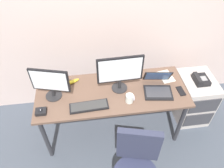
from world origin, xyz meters
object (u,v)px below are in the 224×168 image
at_px(trackball_mouse, 41,111).
at_px(paper_notepad, 166,76).
at_px(banana, 72,82).
at_px(file_cabinet, 193,98).
at_px(keyboard, 89,106).
at_px(laptop, 158,86).
at_px(monitor_main, 120,72).
at_px(coffee_mug, 130,98).
at_px(cell_phone, 181,91).
at_px(monitor_side, 50,82).
at_px(desk_phone, 201,79).

relative_size(trackball_mouse, paper_notepad, 0.53).
bearing_deg(banana, file_cabinet, -2.90).
height_order(file_cabinet, paper_notepad, paper_notepad).
relative_size(keyboard, banana, 2.19).
relative_size(laptop, banana, 1.92).
bearing_deg(monitor_main, keyboard, -147.76).
distance_m(file_cabinet, keyboard, 1.49).
bearing_deg(keyboard, file_cabinet, 12.38).
bearing_deg(laptop, coffee_mug, -159.42).
xyz_separation_m(trackball_mouse, coffee_mug, (0.94, 0.03, 0.03)).
xyz_separation_m(laptop, cell_phone, (0.26, -0.06, -0.05)).
height_order(keyboard, banana, banana).
xyz_separation_m(file_cabinet, laptop, (-0.61, -0.16, 0.47)).
bearing_deg(monitor_side, desk_phone, 2.67).
bearing_deg(monitor_side, monitor_main, 1.67).
bearing_deg(banana, paper_notepad, -2.13).
xyz_separation_m(keyboard, laptop, (0.79, 0.15, 0.04)).
bearing_deg(desk_phone, monitor_main, -176.61).
relative_size(desk_phone, laptop, 0.55).
bearing_deg(monitor_side, keyboard, -28.76).
relative_size(monitor_main, coffee_mug, 5.14).
bearing_deg(cell_phone, monitor_side, 170.73).
relative_size(file_cabinet, paper_notepad, 3.22).
bearing_deg(keyboard, monitor_side, 151.24).
distance_m(desk_phone, trackball_mouse, 1.91).
xyz_separation_m(monitor_side, trackball_mouse, (-0.12, -0.22, -0.19)).
bearing_deg(trackball_mouse, keyboard, 1.26).
bearing_deg(file_cabinet, banana, 177.10).
height_order(keyboard, trackball_mouse, trackball_mouse).
bearing_deg(keyboard, cell_phone, 4.82).
distance_m(trackball_mouse, paper_notepad, 1.49).
xyz_separation_m(coffee_mug, paper_notepad, (0.51, 0.32, -0.04)).
height_order(coffee_mug, cell_phone, coffee_mug).
xyz_separation_m(monitor_side, cell_phone, (1.43, -0.12, -0.21)).
bearing_deg(paper_notepad, file_cabinet, -4.85).
relative_size(monitor_side, paper_notepad, 1.95).
height_order(keyboard, paper_notepad, keyboard).
relative_size(file_cabinet, trackball_mouse, 6.09).
bearing_deg(laptop, paper_notepad, 49.71).
height_order(laptop, paper_notepad, laptop).
xyz_separation_m(file_cabinet, cell_phone, (-0.35, -0.22, 0.42)).
distance_m(trackball_mouse, coffee_mug, 0.94).
xyz_separation_m(keyboard, coffee_mug, (0.44, 0.02, 0.04)).
xyz_separation_m(desk_phone, banana, (-1.57, 0.10, 0.07)).
height_order(laptop, trackball_mouse, laptop).
height_order(monitor_side, paper_notepad, monitor_side).
bearing_deg(monitor_main, coffee_mug, -69.81).
relative_size(monitor_main, banana, 2.64).
height_order(trackball_mouse, coffee_mug, coffee_mug).
relative_size(monitor_side, coffee_mug, 4.16).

